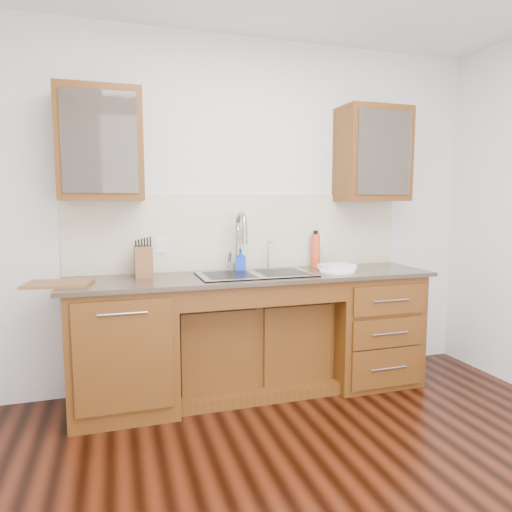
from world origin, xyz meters
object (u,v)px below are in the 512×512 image
object	(u,v)px
soap_bottle	(241,260)
cutting_board	(58,284)
water_bottle	(316,251)
knife_block	(143,261)
plate	(337,271)

from	to	relation	value
soap_bottle	cutting_board	size ratio (longest dim) A/B	0.43
soap_bottle	water_bottle	xyz separation A→B (m)	(0.65, 0.04, 0.05)
soap_bottle	knife_block	distance (m)	0.74
water_bottle	cutting_board	distance (m)	1.96
cutting_board	plate	bearing A→B (deg)	-1.51
plate	water_bottle	bearing A→B (deg)	95.51
cutting_board	soap_bottle	bearing A→B (deg)	10.30
water_bottle	plate	distance (m)	0.35
plate	soap_bottle	bearing A→B (deg)	157.32
water_bottle	knife_block	size ratio (longest dim) A/B	1.22
plate	cutting_board	world-z (taller)	cutting_board
knife_block	soap_bottle	bearing A→B (deg)	4.09
knife_block	cutting_board	bearing A→B (deg)	-161.67
soap_bottle	cutting_board	bearing A→B (deg)	-154.49
soap_bottle	water_bottle	bearing A→B (deg)	19.04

